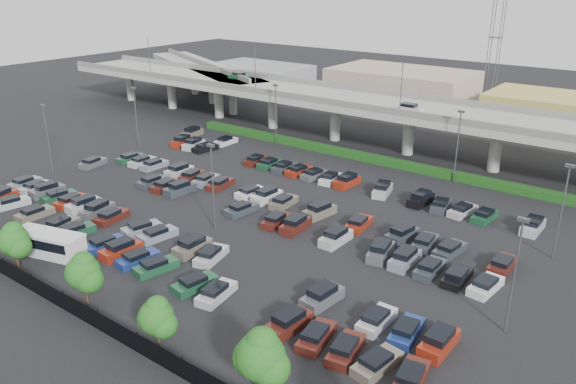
{
  "coord_description": "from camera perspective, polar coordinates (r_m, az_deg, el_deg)",
  "views": [
    {
      "loc": [
        41.99,
        -50.02,
        27.7
      ],
      "look_at": [
        2.65,
        2.56,
        2.0
      ],
      "focal_mm": 35.0,
      "sensor_mm": 36.0,
      "label": 1
    }
  ],
  "objects": [
    {
      "name": "ground",
      "position": [
        70.94,
        -2.95,
        -1.64
      ],
      "size": [
        280.0,
        280.0,
        0.0
      ],
      "primitive_type": "plane",
      "color": "black"
    },
    {
      "name": "on_ramp",
      "position": [
        133.98,
        -8.6,
        12.19
      ],
      "size": [
        50.93,
        30.13,
        8.8
      ],
      "color": "gray",
      "rests_on": "ground"
    },
    {
      "name": "distant_buildings",
      "position": [
        118.14,
        21.73,
        8.17
      ],
      "size": [
        138.0,
        24.0,
        9.0
      ],
      "color": "slate",
      "rests_on": "ground"
    },
    {
      "name": "shuttle_bus",
      "position": [
        64.03,
        -23.13,
        -4.75
      ],
      "size": [
        8.29,
        4.68,
        2.52
      ],
      "color": "silver",
      "rests_on": "ground"
    },
    {
      "name": "tree_row",
      "position": [
        53.31,
        -21.03,
        -7.16
      ],
      "size": [
        65.07,
        3.66,
        5.94
      ],
      "color": "#332316",
      "rests_on": "ground"
    },
    {
      "name": "overpass",
      "position": [
        94.55,
        9.44,
        8.42
      ],
      "size": [
        150.0,
        13.0,
        15.8
      ],
      "color": "gray",
      "rests_on": "ground"
    },
    {
      "name": "comm_tower",
      "position": [
        130.27,
        20.39,
        14.78
      ],
      "size": [
        2.4,
        2.4,
        30.0
      ],
      "color": "#4E4E53",
      "rests_on": "ground"
    },
    {
      "name": "light_poles",
      "position": [
        72.76,
        -4.55,
        4.15
      ],
      "size": [
        66.9,
        48.38,
        10.3
      ],
      "color": "#4E4E53",
      "rests_on": "ground"
    },
    {
      "name": "fence",
      "position": [
        54.51,
        -22.41,
        -9.88
      ],
      "size": [
        70.0,
        0.1,
        2.0
      ],
      "color": "black",
      "rests_on": "ground"
    },
    {
      "name": "hedge",
      "position": [
        90.16,
        7.23,
        3.67
      ],
      "size": [
        66.0,
        1.6,
        1.1
      ],
      "primitive_type": "cube",
      "color": "#143710",
      "rests_on": "ground"
    },
    {
      "name": "parked_cars",
      "position": [
        68.85,
        -5.09,
        -1.88
      ],
      "size": [
        63.0,
        41.64,
        1.67
      ],
      "color": "#1B4C2E",
      "rests_on": "ground"
    }
  ]
}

